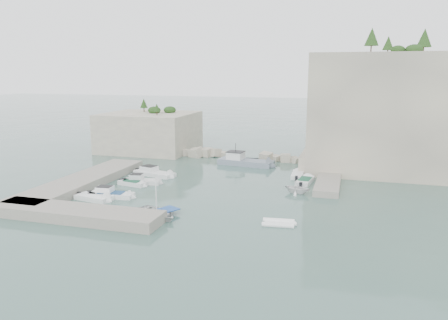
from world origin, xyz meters
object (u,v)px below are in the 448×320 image
(inflatable_dinghy, at_px, (278,225))
(motorboat_d, at_px, (111,197))
(motorboat_c, at_px, (133,185))
(work_boat, at_px, (246,165))
(motorboat_e, at_px, (94,200))
(tender_east_a, at_px, (297,193))
(motorboat_b, at_px, (142,184))
(rowboat, at_px, (157,217))
(tender_east_b, at_px, (305,183))
(motorboat_a, at_px, (154,175))
(tender_east_d, at_px, (314,174))
(tender_east_c, at_px, (298,177))

(inflatable_dinghy, bearing_deg, motorboat_d, 163.70)
(motorboat_c, relative_size, work_boat, 0.44)
(motorboat_e, distance_m, tender_east_a, 24.01)
(motorboat_b, relative_size, rowboat, 1.01)
(tender_east_b, bearing_deg, motorboat_a, 101.74)
(motorboat_a, height_order, motorboat_e, motorboat_a)
(work_boat, bearing_deg, motorboat_c, -117.02)
(motorboat_e, bearing_deg, motorboat_c, 90.89)
(inflatable_dinghy, relative_size, tender_east_b, 0.68)
(motorboat_b, relative_size, tender_east_b, 1.09)
(motorboat_c, bearing_deg, tender_east_b, 30.95)
(rowboat, xyz_separation_m, tender_east_d, (13.68, 23.68, 0.00))
(tender_east_a, height_order, tender_east_c, tender_east_a)
(motorboat_a, relative_size, tender_east_d, 1.74)
(inflatable_dinghy, relative_size, work_boat, 0.35)
(motorboat_a, height_order, motorboat_d, same)
(motorboat_e, height_order, inflatable_dinghy, motorboat_e)
(motorboat_d, height_order, work_boat, work_boat)
(tender_east_c, relative_size, work_boat, 0.51)
(inflatable_dinghy, relative_size, tender_east_a, 1.07)
(motorboat_a, height_order, inflatable_dinghy, motorboat_a)
(motorboat_b, bearing_deg, motorboat_a, 85.74)
(motorboat_b, height_order, tender_east_b, motorboat_b)
(tender_east_b, height_order, tender_east_d, tender_east_d)
(motorboat_a, bearing_deg, tender_east_b, 20.46)
(motorboat_e, relative_size, tender_east_d, 1.20)
(tender_east_b, height_order, tender_east_c, same)
(tender_east_a, bearing_deg, motorboat_e, 125.34)
(inflatable_dinghy, relative_size, tender_east_c, 0.69)
(tender_east_c, bearing_deg, motorboat_e, 127.85)
(work_boat, bearing_deg, motorboat_b, -116.90)
(tender_east_a, bearing_deg, tender_east_c, 18.80)
(motorboat_a, height_order, motorboat_c, motorboat_a)
(tender_east_d, bearing_deg, motorboat_e, 121.05)
(motorboat_e, xyz_separation_m, inflatable_dinghy, (21.76, -2.32, 0.00))
(rowboat, bearing_deg, tender_east_c, -0.05)
(motorboat_a, xyz_separation_m, motorboat_d, (-0.11, -11.49, 0.00))
(inflatable_dinghy, bearing_deg, tender_east_c, 86.04)
(motorboat_a, distance_m, motorboat_c, 5.80)
(tender_east_a, bearing_deg, tender_east_d, 6.48)
(motorboat_a, height_order, tender_east_c, motorboat_a)
(rowboat, height_order, tender_east_d, tender_east_d)
(tender_east_b, distance_m, tender_east_d, 5.49)
(motorboat_d, height_order, tender_east_b, motorboat_d)
(motorboat_e, xyz_separation_m, tender_east_c, (21.14, 17.97, 0.00))
(tender_east_c, bearing_deg, rowboat, 149.16)
(motorboat_a, xyz_separation_m, motorboat_c, (-0.35, -5.79, 0.00))
(motorboat_d, bearing_deg, tender_east_c, 34.21)
(motorboat_e, bearing_deg, motorboat_b, 86.72)
(tender_east_b, bearing_deg, motorboat_e, 130.25)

